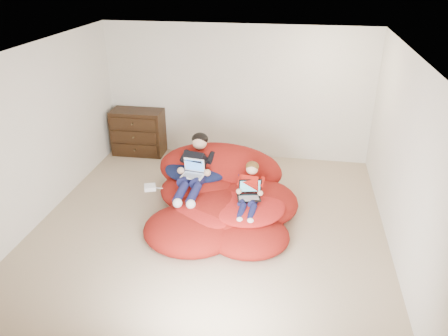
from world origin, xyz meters
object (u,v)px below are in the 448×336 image
younger_boy (250,188)px  laptop_black (249,193)px  laptop_white (193,171)px  beanbag_pile (222,196)px  dresser (138,132)px  older_boy (195,165)px

younger_boy → laptop_black: 0.06m
laptop_white → beanbag_pile: bearing=-5.9°
dresser → laptop_black: (2.46, -2.24, 0.11)m
beanbag_pile → older_boy: (-0.44, 0.18, 0.41)m
dresser → beanbag_pile: bearing=-43.8°
beanbag_pile → younger_boy: bearing=-30.6°
laptop_black → dresser: bearing=137.6°
younger_boy → laptop_black: younger_boy is taller
laptop_white → laptop_black: size_ratio=0.96×
dresser → younger_boy: 3.29m
dresser → older_boy: older_boy is taller
younger_boy → beanbag_pile: bearing=149.4°
older_boy → laptop_black: bearing=-29.0°
older_boy → beanbag_pile: bearing=-21.7°
beanbag_pile → laptop_white: (-0.44, 0.05, 0.37)m
beanbag_pile → older_boy: size_ratio=1.93×
dresser → younger_boy: bearing=-41.7°
older_boy → laptop_white: older_boy is taller
beanbag_pile → younger_boy: (0.46, -0.27, 0.33)m
beanbag_pile → older_boy: 0.63m
dresser → laptop_black: dresser is taller
older_boy → younger_boy: 1.00m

